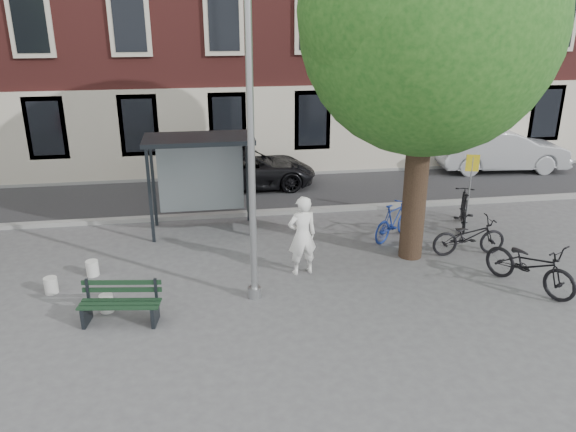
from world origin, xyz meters
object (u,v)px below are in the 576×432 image
at_px(bus_shelter, 215,161).
at_px(bike_b, 394,221).
at_px(bike_a, 469,236).
at_px(painter, 302,235).
at_px(car_silver, 501,150).
at_px(car_dark, 249,169).
at_px(lamppost, 252,171).
at_px(notice_sign, 471,174).
at_px(bench, 121,305).
at_px(bike_c, 530,265).
at_px(bike_d, 464,209).

height_order(bus_shelter, bike_b, bus_shelter).
bearing_deg(bus_shelter, bike_a, -24.27).
bearing_deg(bike_a, painter, 96.68).
relative_size(bike_a, car_silver, 0.38).
distance_m(bus_shelter, bike_b, 5.00).
height_order(bus_shelter, car_dark, bus_shelter).
xyz_separation_m(lamppost, notice_sign, (6.29, 3.25, -1.28)).
xyz_separation_m(bench, bike_a, (8.09, 1.95, 0.12)).
bearing_deg(lamppost, painter, 39.81).
bearing_deg(bike_c, car_dark, 94.96).
bearing_deg(car_dark, notice_sign, -129.89).
relative_size(painter, bike_c, 0.88).
height_order(lamppost, bike_d, lamppost).
bearing_deg(painter, bus_shelter, -69.92).
bearing_deg(painter, notice_sign, -166.30).
distance_m(bike_a, car_dark, 8.04).
distance_m(bike_c, notice_sign, 3.88).
height_order(bus_shelter, car_silver, bus_shelter).
distance_m(bike_b, bike_d, 2.23).
bearing_deg(notice_sign, painter, -140.22).
bearing_deg(car_dark, bike_d, -131.58).
height_order(bus_shelter, bike_a, bus_shelter).
distance_m(lamppost, bike_b, 5.26).
bearing_deg(painter, lamppost, 29.67).
relative_size(bike_a, car_dark, 0.41).
height_order(bike_c, car_dark, car_dark).
relative_size(car_dark, notice_sign, 2.20).
bearing_deg(bench, lamppost, 20.30).
xyz_separation_m(bike_b, notice_sign, (2.34, 0.62, 1.00)).
relative_size(bike_c, bike_d, 1.18).
xyz_separation_m(bike_c, bike_d, (0.20, 3.61, -0.01)).
relative_size(bench, bike_d, 0.89).
height_order(bike_b, car_silver, car_silver).
bearing_deg(painter, car_silver, -150.28).
xyz_separation_m(bike_b, bike_c, (1.98, -3.12, 0.05)).
distance_m(bike_c, car_dark, 9.86).
bearing_deg(bike_b, lamppost, 86.11).
xyz_separation_m(bike_d, car_dark, (-5.52, 4.69, 0.08)).
height_order(bench, bike_d, bike_d).
height_order(painter, car_dark, painter).
bearing_deg(lamppost, notice_sign, 27.31).
relative_size(bike_b, car_silver, 0.35).
bearing_deg(bench, bike_c, 8.63).
bearing_deg(bench, painter, 30.34).
bearing_deg(lamppost, car_silver, 39.85).
relative_size(bus_shelter, bike_d, 1.58).
distance_m(lamppost, painter, 2.42).
distance_m(bike_c, car_silver, 9.82).
bearing_deg(bike_c, bike_b, 94.63).
bearing_deg(bus_shelter, car_silver, 21.92).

